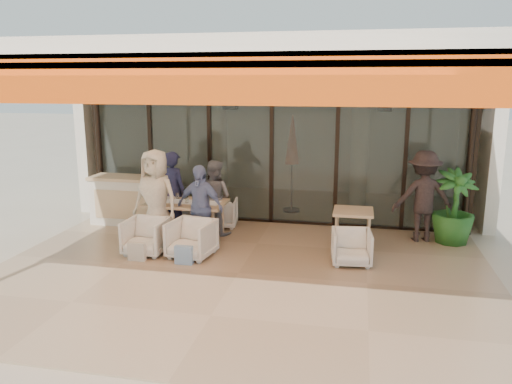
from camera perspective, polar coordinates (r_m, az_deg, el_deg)
ground at (r=8.02m, az=-2.03°, el=-9.40°), size 70.00×70.00×0.00m
terrace_floor at (r=8.02m, az=-2.03°, el=-9.37°), size 8.00×6.00×0.01m
terrace_structure at (r=7.19m, az=-2.76°, el=14.55°), size 8.00×6.00×3.40m
glass_storefront at (r=10.47m, az=1.81°, el=4.89°), size 8.08×0.10×3.20m
interior_block at (r=12.68m, az=3.70°, el=9.08°), size 9.05×3.62×3.52m
host_counter at (r=10.85m, az=-13.69°, el=-0.93°), size 1.85×0.65×1.04m
dining_table at (r=9.62m, az=-8.00°, el=-1.46°), size 1.50×0.90×0.93m
chair_far_left at (r=10.70m, az=-8.34°, el=-1.89°), size 0.76×0.72×0.70m
chair_far_right at (r=10.46m, az=-4.00°, el=-2.24°), size 0.72×0.69×0.66m
chair_near_left at (r=9.01m, az=-12.46°, el=-4.80°), size 0.71×0.66×0.71m
chair_near_right at (r=8.71m, az=-7.39°, el=-5.14°), size 0.81×0.77×0.73m
diner_navy at (r=10.14m, az=-9.39°, el=0.01°), size 0.70×0.59×1.65m
diner_grey at (r=9.89m, az=-4.82°, el=-0.63°), size 0.84×0.73×1.50m
diner_cream at (r=9.31m, az=-11.38°, el=-0.71°), size 0.97×0.72×1.80m
diner_periwinkle at (r=9.05m, az=-6.44°, el=-1.74°), size 0.97×0.56×1.55m
tote_bag_cream at (r=8.73m, az=-13.48°, el=-6.72°), size 0.30×0.10×0.34m
tote_bag_blue at (r=8.41m, az=-8.25°, el=-7.22°), size 0.30×0.10×0.34m
side_table at (r=9.10m, az=11.04°, el=-2.71°), size 0.70×0.70×0.74m
side_chair at (r=8.47m, az=10.86°, el=-6.06°), size 0.69×0.66×0.65m
standing_woman at (r=9.89m, az=18.56°, el=-0.51°), size 1.22×0.83×1.75m
potted_palm at (r=9.97m, az=21.66°, el=-1.63°), size 1.00×1.00×1.41m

